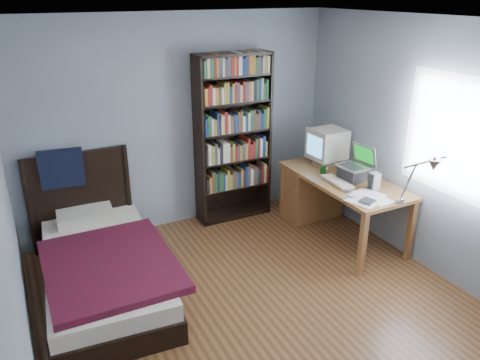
# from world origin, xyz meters

# --- Properties ---
(room) EXTENTS (4.20, 4.24, 2.50)m
(room) POSITION_xyz_m (0.03, -0.00, 1.25)
(room) COLOR #563A19
(room) RESTS_ON ground
(desk) EXTENTS (0.75, 1.61, 0.73)m
(desk) POSITION_xyz_m (1.50, 1.33, 0.42)
(desk) COLOR brown
(desk) RESTS_ON floor
(crt_monitor) EXTENTS (0.41, 0.37, 0.45)m
(crt_monitor) POSITION_xyz_m (1.59, 1.35, 0.98)
(crt_monitor) COLOR beige
(crt_monitor) RESTS_ON desk
(laptop) EXTENTS (0.35, 0.35, 0.40)m
(laptop) POSITION_xyz_m (1.56, 0.81, 0.84)
(laptop) COLOR #2D2D30
(laptop) RESTS_ON desk
(desk_lamp) EXTENTS (0.25, 0.54, 0.64)m
(desk_lamp) POSITION_xyz_m (1.47, -0.27, 1.25)
(desk_lamp) COLOR #99999E
(desk_lamp) RESTS_ON desk
(keyboard) EXTENTS (0.18, 0.43, 0.04)m
(keyboard) POSITION_xyz_m (1.35, 0.81, 0.74)
(keyboard) COLOR beige
(keyboard) RESTS_ON desk
(speaker) EXTENTS (0.10, 0.10, 0.19)m
(speaker) POSITION_xyz_m (1.59, 0.49, 0.82)
(speaker) COLOR #939396
(speaker) RESTS_ON desk
(soda_can) EXTENTS (0.06, 0.06, 0.11)m
(soda_can) POSITION_xyz_m (1.38, 1.11, 0.78)
(soda_can) COLOR #083B09
(soda_can) RESTS_ON desk
(mouse) EXTENTS (0.06, 0.10, 0.04)m
(mouse) POSITION_xyz_m (1.48, 1.20, 0.75)
(mouse) COLOR silver
(mouse) RESTS_ON desk
(phone_silver) EXTENTS (0.07, 0.11, 0.02)m
(phone_silver) POSITION_xyz_m (1.29, 0.56, 0.74)
(phone_silver) COLOR silver
(phone_silver) RESTS_ON desk
(phone_grey) EXTENTS (0.06, 0.10, 0.02)m
(phone_grey) POSITION_xyz_m (1.23, 0.44, 0.74)
(phone_grey) COLOR #939396
(phone_grey) RESTS_ON desk
(external_drive) EXTENTS (0.17, 0.17, 0.03)m
(external_drive) POSITION_xyz_m (1.30, 0.25, 0.74)
(external_drive) COLOR #939396
(external_drive) RESTS_ON desk
(bookshelf) EXTENTS (0.92, 0.30, 2.05)m
(bookshelf) POSITION_xyz_m (0.62, 1.94, 1.03)
(bookshelf) COLOR black
(bookshelf) RESTS_ON floor
(bed) EXTENTS (1.21, 2.18, 1.16)m
(bed) POSITION_xyz_m (-1.21, 1.13, 0.25)
(bed) COLOR black
(bed) RESTS_ON floor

